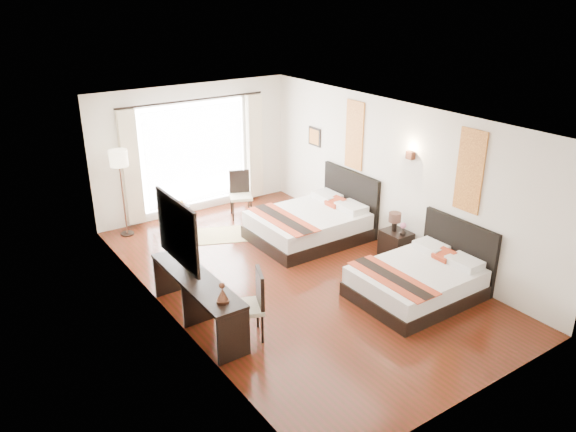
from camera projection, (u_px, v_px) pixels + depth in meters
floor at (293, 276)px, 9.73m from camera, size 4.50×7.50×0.01m
ceiling at (294, 117)px, 8.67m from camera, size 4.50×7.50×0.02m
wall_headboard at (393, 176)px, 10.37m from camera, size 0.01×7.50×2.80m
wall_desk at (165, 232)px, 8.02m from camera, size 0.01×7.50×2.80m
wall_window at (194, 150)px, 12.05m from camera, size 4.50×0.01×2.80m
wall_entry at (483, 298)px, 6.34m from camera, size 4.50×0.01×2.80m
window_glass at (195, 154)px, 12.08m from camera, size 2.40×0.02×2.20m
sheer_curtain at (196, 155)px, 12.03m from camera, size 2.30×0.02×2.10m
drape_left at (131, 168)px, 11.25m from camera, size 0.35×0.14×2.35m
drape_right at (255, 146)px, 12.77m from camera, size 0.35×0.14×2.35m
art_panel_near at (470, 171)px, 8.87m from camera, size 0.03×0.50×1.35m
art_panel_far at (354, 135)px, 11.00m from camera, size 0.03×0.50×1.35m
wall_sconce at (410, 155)px, 9.81m from camera, size 0.10×0.14×0.14m
mirror_frame at (177, 231)px, 7.68m from camera, size 0.04×1.25×0.95m
mirror_glass at (179, 231)px, 7.69m from camera, size 0.01×1.12×0.82m
bed_near at (420, 279)px, 9.02m from camera, size 1.98×1.54×1.11m
bed_far at (312, 223)px, 11.09m from camera, size 2.17×1.69×1.23m
nightstand at (396, 244)px, 10.35m from camera, size 0.42×0.52×0.50m
table_lamp at (395, 219)px, 10.19m from camera, size 0.23×0.23×0.36m
vase at (403, 232)px, 10.08m from camera, size 0.16×0.16×0.13m
console_desk at (198, 301)px, 8.25m from camera, size 0.50×2.20×0.76m
television at (183, 251)px, 8.35m from camera, size 0.33×0.85×0.49m
bronze_figurine at (222, 294)px, 7.43m from camera, size 0.19×0.19×0.26m
desk_chair at (248, 317)px, 7.95m from camera, size 0.62×0.62×1.03m
floor_lamp at (119, 164)px, 10.80m from camera, size 0.35×0.35×1.76m
side_table at (179, 219)px, 11.44m from camera, size 0.46×0.46×0.53m
fruit_bowl at (180, 205)px, 11.34m from camera, size 0.20×0.20×0.05m
window_chair at (241, 203)px, 12.14m from camera, size 0.61×0.61×1.00m
jute_rug at (219, 235)px, 11.31m from camera, size 1.44×1.24×0.01m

